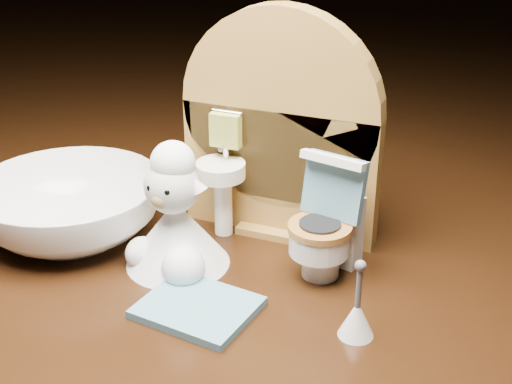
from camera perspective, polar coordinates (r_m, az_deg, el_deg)
backdrop_panel at (r=0.45m, az=1.84°, el=4.29°), size 0.13×0.05×0.15m
toy_toilet at (r=0.43m, az=5.75°, el=-3.05°), size 0.04×0.05×0.08m
bath_mat at (r=0.40m, az=-4.68°, el=-9.20°), size 0.07×0.06×0.00m
toilet_brush at (r=0.38m, az=8.07°, el=-9.79°), size 0.02×0.02×0.05m
plush_lamb at (r=0.43m, az=-6.52°, el=-2.53°), size 0.06×0.06×0.08m
ceramic_bowl at (r=0.48m, az=-14.67°, el=-1.26°), size 0.16×0.16×0.04m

